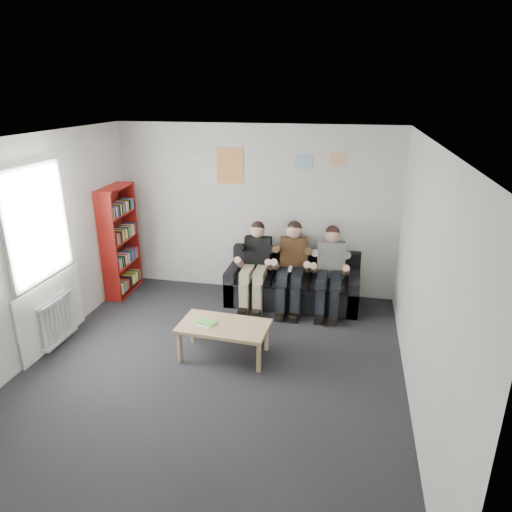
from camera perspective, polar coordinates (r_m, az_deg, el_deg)
The scene contains 14 objects.
room_shell at distance 5.02m, azimuth -6.03°, elevation -1.34°, with size 5.00×5.00×5.00m.
sofa at distance 7.21m, azimuth 4.64°, elevation -3.62°, with size 2.03×0.83×0.78m.
bookshelf at distance 7.63m, azimuth -16.59°, elevation 1.81°, with size 0.27×0.80×1.78m.
coffee_table at distance 5.74m, azimuth -4.05°, elevation -9.03°, with size 1.10×0.61×0.44m.
game_cases at distance 5.73m, azimuth -6.22°, elevation -8.37°, with size 0.23×0.19×0.03m.
person_left at distance 6.98m, azimuth -0.09°, elevation -1.21°, with size 0.41×0.87×1.29m.
person_middle at distance 6.89m, azimuth 4.51°, elevation -1.47°, with size 0.42×0.91×1.33m.
person_right at distance 6.86m, azimuth 9.21°, elevation -1.92°, with size 0.41×0.87×1.29m.
radiator at distance 6.54m, azimuth -23.55°, elevation -7.35°, with size 0.10×0.64×0.60m.
window at distance 6.31m, azimuth -24.95°, elevation -1.75°, with size 0.05×1.30×2.36m.
poster_large at distance 7.27m, azimuth -3.26°, elevation 11.17°, with size 0.42×0.01×0.55m, color gold.
poster_blue at distance 7.04m, azimuth 5.99°, elevation 11.63°, with size 0.25×0.01×0.20m, color #3C8ECE.
poster_pink at distance 7.00m, azimuth 10.17°, elevation 11.79°, with size 0.22×0.01×0.18m, color #C93E85.
poster_sign at distance 7.42m, azimuth -7.88°, elevation 12.76°, with size 0.20×0.01×0.14m, color silver.
Camera 1 is at (1.48, -4.44, 3.18)m, focal length 32.00 mm.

